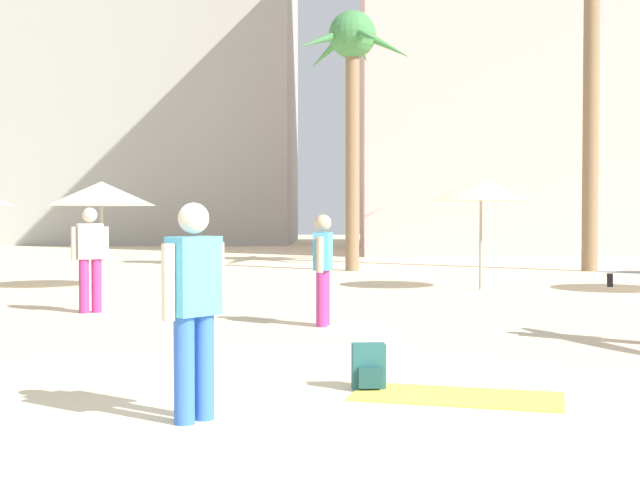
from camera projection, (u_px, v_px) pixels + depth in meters
The scene contains 11 objects.
ground at pixel (251, 437), 6.28m from camera, with size 120.00×120.00×0.00m, color beige.
hotel_pink at pixel (564, 55), 37.38m from camera, with size 17.31×11.85×16.84m, color beige.
hotel_tower_gray at pixel (144, 20), 47.40m from camera, with size 16.28×8.87×24.29m, color #A8A8A3.
palm_tree_left at pixel (352, 66), 24.44m from camera, with size 3.30×3.47×7.30m.
cafe_umbrella_3 at pixel (101, 194), 18.68m from camera, with size 2.30×2.30×2.30m.
cafe_umbrella_4 at pixel (481, 190), 18.43m from camera, with size 2.16×2.16×2.35m.
beach_towel at pixel (457, 396), 7.64m from camera, with size 1.82×0.80×0.01m, color #F4CC4C.
backpack at pixel (369, 367), 7.97m from camera, with size 0.32×0.26×0.42m.
person_mid_center at pixel (90, 255), 14.13m from camera, with size 0.58×0.37×1.71m.
person_far_left at pixel (323, 265), 12.48m from camera, with size 0.28×0.61×1.60m.
person_mid_right at pixel (194, 302), 6.72m from camera, with size 0.46×0.53×1.70m.
Camera 1 is at (0.70, -6.22, 1.61)m, focal length 48.97 mm.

